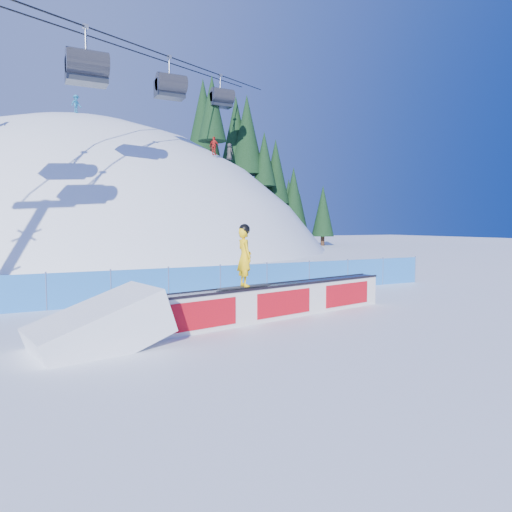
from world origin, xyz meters
name	(u,v)px	position (x,y,z in m)	size (l,w,h in m)	color
ground	(247,322)	(0.00, 0.00, 0.00)	(160.00, 160.00, 0.00)	white
snow_hill	(88,408)	(0.00, 42.00, -18.00)	(64.00, 64.00, 64.00)	white
treeline	(264,170)	(22.36, 42.03, 9.81)	(20.39, 10.63, 20.40)	#372216
safety_fence	(195,283)	(0.00, 4.50, 0.60)	(22.05, 0.05, 1.30)	blue
chairlift	(158,56)	(4.74, 27.49, 16.89)	(40.80, 41.70, 22.00)	gray
rail_box	(278,301)	(1.09, 0.16, 0.50)	(8.42, 2.27, 1.02)	silver
snow_ramp	(100,348)	(-4.10, -0.89, 0.00)	(2.78, 1.85, 1.04)	white
snowboarder	(245,256)	(-0.13, -0.08, 1.88)	(1.71, 0.63, 1.76)	black
distant_skiers	(122,126)	(2.43, 31.35, 11.59)	(21.24, 7.98, 5.82)	black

